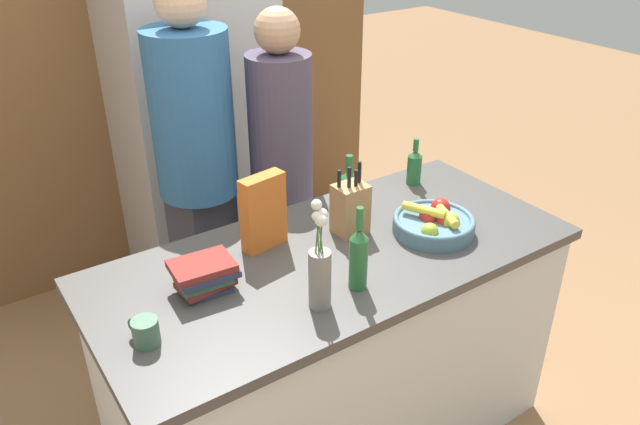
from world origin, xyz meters
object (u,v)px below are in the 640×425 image
(cereal_box, at_px, (263,212))
(person_at_sink, at_px, (197,161))
(flower_vase, at_px, (320,271))
(bottle_wine, at_px, (349,191))
(knife_block, at_px, (350,208))
(book_stack, at_px, (204,275))
(coffee_mug, at_px, (145,332))
(bottle_oil, at_px, (414,166))
(refrigerator, at_px, (195,113))
(fruit_bowl, at_px, (435,223))
(person_in_blue, at_px, (282,167))
(bottle_vinegar, at_px, (358,257))

(cereal_box, xyz_separation_m, person_at_sink, (0.04, 0.67, -0.06))
(flower_vase, xyz_separation_m, bottle_wine, (0.44, 0.44, -0.03))
(knife_block, relative_size, book_stack, 1.30)
(flower_vase, distance_m, cereal_box, 0.41)
(book_stack, bearing_deg, person_at_sink, 67.05)
(coffee_mug, height_order, bottle_wine, bottle_wine)
(knife_block, xyz_separation_m, cereal_box, (-0.32, 0.09, 0.04))
(bottle_oil, bearing_deg, bottle_wine, -171.57)
(knife_block, xyz_separation_m, coffee_mug, (-0.87, -0.18, -0.06))
(refrigerator, xyz_separation_m, knife_block, (0.01, -1.39, 0.03))
(fruit_bowl, xyz_separation_m, person_in_blue, (-0.20, 0.79, -0.02))
(cereal_box, bearing_deg, bottle_vinegar, -72.30)
(refrigerator, relative_size, cereal_box, 7.05)
(cereal_box, distance_m, bottle_vinegar, 0.42)
(knife_block, distance_m, bottle_vinegar, 0.36)
(knife_block, xyz_separation_m, bottle_oil, (0.48, 0.18, -0.02))
(refrigerator, xyz_separation_m, bottle_oil, (0.49, -1.21, 0.01))
(refrigerator, relative_size, person_in_blue, 1.20)
(refrigerator, xyz_separation_m, book_stack, (-0.61, -1.42, -0.01))
(flower_vase, bearing_deg, refrigerator, 78.63)
(knife_block, distance_m, person_in_blue, 0.62)
(knife_block, bearing_deg, bottle_vinegar, -122.46)
(coffee_mug, height_order, bottle_oil, bottle_oil)
(person_at_sink, bearing_deg, book_stack, -132.96)
(cereal_box, relative_size, coffee_mug, 2.59)
(person_in_blue, bearing_deg, book_stack, -108.17)
(fruit_bowl, height_order, person_in_blue, person_in_blue)
(bottle_vinegar, relative_size, person_in_blue, 0.18)
(coffee_mug, bearing_deg, refrigerator, 61.22)
(bottle_vinegar, xyz_separation_m, bottle_wine, (0.28, 0.43, -0.02))
(person_at_sink, xyz_separation_m, person_in_blue, (0.35, -0.15, -0.07))
(fruit_bowl, bearing_deg, book_stack, 170.47)
(knife_block, distance_m, person_at_sink, 0.81)
(coffee_mug, distance_m, bottle_wine, 1.00)
(coffee_mug, relative_size, book_stack, 0.51)
(fruit_bowl, xyz_separation_m, cereal_box, (-0.58, 0.28, 0.10))
(cereal_box, height_order, bottle_vinegar, bottle_vinegar)
(refrigerator, relative_size, bottle_oil, 9.56)
(fruit_bowl, distance_m, book_stack, 0.89)
(flower_vase, height_order, bottle_vinegar, flower_vase)
(bottle_vinegar, bearing_deg, bottle_oil, 35.67)
(knife_block, relative_size, cereal_box, 0.98)
(cereal_box, bearing_deg, bottle_wine, 4.23)
(book_stack, distance_m, person_in_blue, 0.94)
(refrigerator, height_order, knife_block, refrigerator)
(book_stack, relative_size, bottle_wine, 0.85)
(fruit_bowl, height_order, coffee_mug, fruit_bowl)
(flower_vase, xyz_separation_m, person_in_blue, (0.42, 0.93, -0.11))
(bottle_wine, height_order, person_in_blue, person_in_blue)
(bottle_wine, bearing_deg, bottle_vinegar, -122.94)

